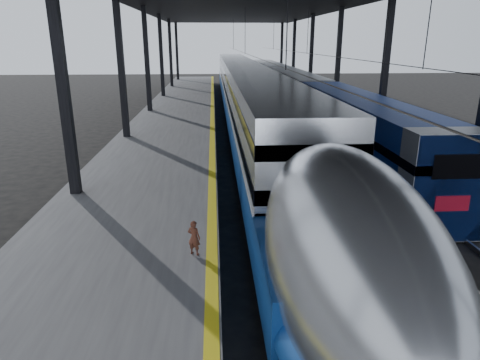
{
  "coord_description": "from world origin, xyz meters",
  "views": [
    {
      "loc": [
        -0.57,
        -10.49,
        6.43
      ],
      "look_at": [
        0.26,
        3.07,
        2.0
      ],
      "focal_mm": 32.0,
      "sensor_mm": 36.0,
      "label": 1
    }
  ],
  "objects": [
    {
      "name": "ground",
      "position": [
        0.0,
        0.0,
        0.0
      ],
      "size": [
        160.0,
        160.0,
        0.0
      ],
      "primitive_type": "plane",
      "color": "black",
      "rests_on": "ground"
    },
    {
      "name": "second_train",
      "position": [
        7.0,
        29.18,
        1.88
      ],
      "size": [
        2.7,
        56.05,
        3.72
      ],
      "color": "navy",
      "rests_on": "ground"
    },
    {
      "name": "child",
      "position": [
        -1.16,
        -0.18,
        1.48
      ],
      "size": [
        0.42,
        0.36,
        0.97
      ],
      "primitive_type": "imported",
      "rotation": [
        0.0,
        0.0,
        2.71
      ],
      "color": "#4F271A",
      "rests_on": "platform"
    },
    {
      "name": "platform",
      "position": [
        -3.5,
        20.0,
        0.5
      ],
      "size": [
        6.0,
        80.0,
        1.0
      ],
      "primitive_type": "cube",
      "color": "#4C4C4F",
      "rests_on": "ground"
    },
    {
      "name": "yellow_strip",
      "position": [
        -0.7,
        20.0,
        1.0
      ],
      "size": [
        0.3,
        80.0,
        0.01
      ],
      "primitive_type": "cube",
      "color": "yellow",
      "rests_on": "platform"
    },
    {
      "name": "rails",
      "position": [
        4.5,
        20.0,
        0.08
      ],
      "size": [
        6.52,
        80.0,
        0.16
      ],
      "color": "slate",
      "rests_on": "ground"
    },
    {
      "name": "tgv_train",
      "position": [
        2.0,
        24.56,
        2.14
      ],
      "size": [
        3.19,
        65.2,
        4.58
      ],
      "color": "silver",
      "rests_on": "ground"
    }
  ]
}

